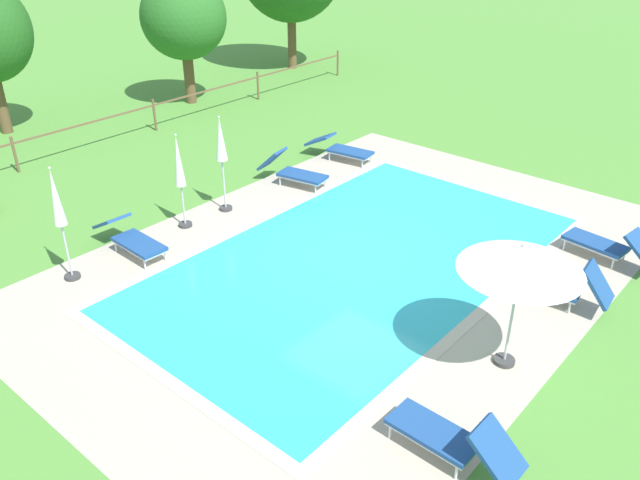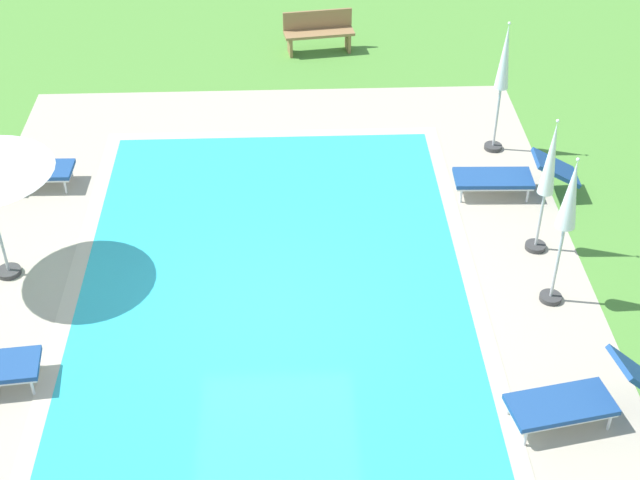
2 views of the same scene
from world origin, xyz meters
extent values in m
plane|color=#518E38|center=(0.00, 0.00, 0.00)|extent=(160.00, 160.00, 0.00)
cube|color=#B2A893|center=(0.00, 0.00, 0.00)|extent=(13.67, 9.42, 0.01)
cube|color=#2DB7C6|center=(0.00, 0.00, 0.01)|extent=(9.90, 5.66, 0.01)
cube|color=#C0B59F|center=(0.00, 2.95, 0.01)|extent=(10.38, 0.24, 0.01)
cube|color=#C0B59F|center=(0.00, -2.95, 0.01)|extent=(10.38, 0.24, 0.01)
cube|color=#C0B59F|center=(5.07, 0.00, 0.01)|extent=(0.24, 5.66, 0.01)
cube|color=#C0B59F|center=(-5.07, 0.00, 0.01)|extent=(0.24, 5.66, 0.01)
cube|color=navy|center=(4.39, 3.69, 0.32)|extent=(0.78, 1.37, 0.07)
cube|color=navy|center=(4.24, 4.71, 0.49)|extent=(0.71, 0.87, 0.42)
cube|color=silver|center=(4.39, 3.69, 0.26)|extent=(0.75, 1.34, 0.04)
cylinder|color=silver|center=(4.72, 3.19, 0.14)|extent=(0.04, 0.04, 0.28)
cylinder|color=silver|center=(4.22, 3.11, 0.14)|extent=(0.04, 0.04, 0.28)
cylinder|color=silver|center=(4.56, 4.28, 0.14)|extent=(0.04, 0.04, 0.28)
cylinder|color=silver|center=(4.05, 4.20, 0.14)|extent=(0.04, 0.04, 0.28)
cube|color=navy|center=(3.53, -3.75, 0.32)|extent=(0.75, 1.36, 0.07)
cube|color=silver|center=(3.53, -3.75, 0.26)|extent=(0.72, 1.33, 0.04)
cylinder|color=silver|center=(3.34, -3.17, 0.14)|extent=(0.04, 0.04, 0.28)
cylinder|color=silver|center=(3.85, -3.23, 0.14)|extent=(0.04, 0.04, 0.28)
cylinder|color=silver|center=(3.21, -4.26, 0.14)|extent=(0.04, 0.04, 0.28)
cylinder|color=silver|center=(3.71, -4.33, 0.14)|extent=(0.04, 0.04, 0.28)
cube|color=navy|center=(2.15, 3.55, 0.32)|extent=(0.83, 1.39, 0.07)
cube|color=navy|center=(1.97, 4.48, 0.60)|extent=(0.71, 0.76, 0.63)
cube|color=silver|center=(2.15, 3.55, 0.26)|extent=(0.80, 1.36, 0.04)
cylinder|color=silver|center=(2.51, 3.05, 0.14)|extent=(0.04, 0.04, 0.28)
cylinder|color=silver|center=(2.00, 2.96, 0.14)|extent=(0.04, 0.04, 0.28)
cylinder|color=silver|center=(2.30, 4.14, 0.14)|extent=(0.04, 0.04, 0.28)
cylinder|color=silver|center=(1.80, 4.04, 0.14)|extent=(0.04, 0.04, 0.28)
cube|color=navy|center=(-3.50, -4.05, 0.32)|extent=(0.62, 1.31, 0.07)
cube|color=navy|center=(-3.52, -5.01, 0.59)|extent=(0.61, 0.69, 0.61)
cube|color=silver|center=(-3.50, -4.05, 0.26)|extent=(0.59, 1.28, 0.04)
cylinder|color=silver|center=(-3.75, -3.49, 0.14)|extent=(0.04, 0.04, 0.28)
cylinder|color=silver|center=(-3.24, -3.50, 0.14)|extent=(0.04, 0.04, 0.28)
cylinder|color=silver|center=(-3.76, -4.60, 0.14)|extent=(0.04, 0.04, 0.28)
cylinder|color=silver|center=(-3.25, -4.61, 0.14)|extent=(0.04, 0.04, 0.28)
cube|color=navy|center=(-2.94, 3.69, 0.32)|extent=(0.64, 1.32, 0.07)
cube|color=navy|center=(-2.90, 4.71, 0.51)|extent=(0.62, 0.79, 0.45)
cube|color=silver|center=(-2.94, 3.69, 0.26)|extent=(0.61, 1.29, 0.04)
cylinder|color=silver|center=(-2.70, 3.13, 0.14)|extent=(0.04, 0.04, 0.28)
cylinder|color=silver|center=(-3.21, 3.15, 0.14)|extent=(0.04, 0.04, 0.28)
cylinder|color=silver|center=(-2.66, 4.24, 0.14)|extent=(0.04, 0.04, 0.28)
cylinder|color=silver|center=(-3.17, 4.25, 0.14)|extent=(0.04, 0.04, 0.28)
cube|color=navy|center=(1.23, -3.64, 0.32)|extent=(0.73, 1.35, 0.07)
cube|color=navy|center=(1.32, -4.54, 0.65)|extent=(0.66, 0.63, 0.71)
cube|color=silver|center=(1.23, -3.64, 0.26)|extent=(0.70, 1.33, 0.04)
cylinder|color=silver|center=(0.92, -3.12, 0.14)|extent=(0.04, 0.04, 0.28)
cylinder|color=silver|center=(1.43, -3.07, 0.14)|extent=(0.04, 0.04, 0.28)
cylinder|color=silver|center=(1.03, -4.22, 0.14)|extent=(0.04, 0.04, 0.28)
cylinder|color=silver|center=(1.54, -4.16, 0.14)|extent=(0.04, 0.04, 0.28)
cylinder|color=#383838|center=(-1.08, -3.96, 0.04)|extent=(0.36, 0.36, 0.08)
cylinder|color=#B2B5B7|center=(-1.08, -3.96, 1.12)|extent=(0.04, 0.04, 2.24)
cone|color=white|center=(-1.08, -3.96, 2.04)|extent=(1.98, 1.98, 0.43)
sphere|color=white|center=(-1.08, -3.96, 2.27)|extent=(0.06, 0.06, 0.06)
cylinder|color=#383838|center=(-0.17, 4.02, 0.04)|extent=(0.32, 0.32, 0.08)
cylinder|color=#B2B5B7|center=(-0.17, 4.02, 0.66)|extent=(0.04, 0.04, 1.33)
cone|color=white|center=(-0.17, 4.02, 1.85)|extent=(0.28, 0.28, 1.04)
sphere|color=white|center=(-0.17, 4.02, 2.39)|extent=(0.05, 0.05, 0.05)
cylinder|color=#383838|center=(-1.39, 4.08, 0.04)|extent=(0.32, 0.32, 0.08)
cylinder|color=#B2B5B7|center=(-1.39, 4.08, 0.53)|extent=(0.04, 0.04, 1.06)
cone|color=white|center=(-1.39, 4.08, 1.65)|extent=(0.24, 0.24, 1.19)
sphere|color=white|center=(-1.39, 4.08, 2.27)|extent=(0.05, 0.05, 0.05)
cylinder|color=#383838|center=(-4.39, 4.00, 0.04)|extent=(0.32, 0.32, 0.08)
cylinder|color=#B2B5B7|center=(-4.39, 4.00, 0.62)|extent=(0.04, 0.04, 1.24)
cone|color=white|center=(-4.39, 4.00, 1.83)|extent=(0.25, 0.25, 1.17)
sphere|color=white|center=(-4.39, 4.00, 2.43)|extent=(0.05, 0.05, 0.05)
cylinder|color=brown|center=(-2.34, 10.27, 0.53)|extent=(0.08, 0.08, 1.05)
cylinder|color=brown|center=(2.38, 10.27, 0.53)|extent=(0.08, 0.08, 1.05)
cylinder|color=brown|center=(7.11, 10.27, 0.53)|extent=(0.08, 0.08, 1.05)
cylinder|color=brown|center=(11.83, 10.27, 0.53)|extent=(0.08, 0.08, 1.05)
cube|color=brown|center=(0.02, 10.27, 0.85)|extent=(23.63, 0.05, 0.05)
cylinder|color=brown|center=(5.20, 11.89, 0.98)|extent=(0.38, 0.38, 1.96)
ellipsoid|color=#286623|center=(5.20, 11.89, 3.06)|extent=(3.02, 3.02, 2.93)
cylinder|color=brown|center=(11.56, 12.65, 1.30)|extent=(0.37, 0.37, 2.59)
cylinder|color=brown|center=(-0.93, 13.82, 1.02)|extent=(0.35, 0.35, 2.05)
camera|label=1|loc=(-9.62, -7.21, 7.04)|focal=36.30mm
camera|label=2|loc=(9.72, 0.28, 8.61)|focal=51.07mm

